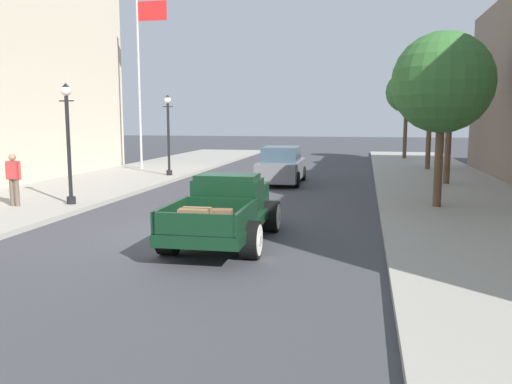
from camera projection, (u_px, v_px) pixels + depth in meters
name	position (u px, v px, depth m)	size (l,w,h in m)	color
ground_plane	(202.00, 233.00, 13.45)	(140.00, 140.00, 0.00)	#3D3D42
sidewalk_right	(508.00, 244.00, 12.00)	(5.50, 64.00, 0.15)	#9E998E
hotrod_truck_dark_green	(227.00, 209.00, 12.61)	(2.25, 4.97, 1.58)	black
car_background_grey	(282.00, 166.00, 23.50)	(1.91, 4.32, 1.65)	slate
pedestrian_sidewalk_left	(14.00, 177.00, 16.55)	(0.53, 0.22, 1.65)	brown
street_lamp_near	(68.00, 134.00, 16.75)	(0.50, 0.32, 3.85)	black
street_lamp_far	(168.00, 129.00, 25.31)	(0.50, 0.32, 3.85)	black
flagpole	(143.00, 64.00, 28.28)	(1.74, 0.16, 9.16)	#B2B2B7
street_tree_nearest	(443.00, 83.00, 16.08)	(3.07, 3.07, 5.37)	brown
street_tree_second	(452.00, 71.00, 21.70)	(2.63, 2.63, 6.04)	brown
street_tree_third	(431.00, 87.00, 28.10)	(2.55, 2.55, 5.72)	brown
street_tree_farthest	(407.00, 92.00, 35.66)	(2.80, 2.80, 5.90)	brown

